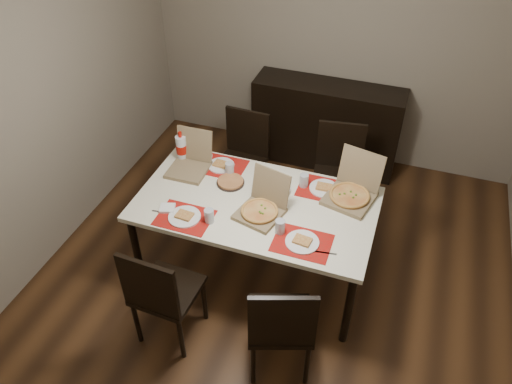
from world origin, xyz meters
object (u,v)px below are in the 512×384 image
chair_near_right (281,324)px  chair_far_right (338,170)px  soda_bottle (181,148)px  chair_far_left (243,156)px  dining_table (256,209)px  sideboard (326,125)px  dip_bowl (282,191)px  chair_near_left (161,292)px  pizza_box_center (262,208)px

chair_near_right → chair_far_right: size_ratio=1.00×
chair_near_right → soda_bottle: (-1.22, 1.14, 0.35)m
chair_far_left → chair_near_right: bearing=-62.1°
chair_near_right → dining_table: bearing=119.1°
sideboard → soda_bottle: 1.73m
sideboard → chair_far_left: bearing=-124.0°
soda_bottle → dining_table: bearing=-22.4°
chair_near_right → dip_bowl: (-0.31, 0.99, 0.25)m
chair_near_left → chair_far_right: (0.85, 1.77, 0.00)m
chair_far_left → dip_bowl: chair_far_left is taller
dining_table → chair_far_left: bearing=116.6°
sideboard → chair_near_right: chair_near_right is taller
pizza_box_center → chair_far_left: bearing=118.0°
chair_near_left → dip_bowl: (0.54, 1.02, 0.25)m
sideboard → chair_far_left: size_ratio=1.61×
sideboard → dining_table: (-0.17, -1.72, 0.23)m
dip_bowl → dining_table: bearing=-131.4°
chair_far_right → pizza_box_center: size_ratio=2.30×
chair_near_right → chair_far_right: bearing=90.1°
sideboard → chair_near_right: size_ratio=1.61×
chair_near_left → pizza_box_center: pizza_box_center is taller
pizza_box_center → dip_bowl: size_ratio=3.06×
chair_near_left → chair_far_right: 1.96m
chair_far_right → chair_far_left: bearing=-174.8°
dining_table → pizza_box_center: bearing=-51.8°
chair_near_left → pizza_box_center: size_ratio=2.30×
chair_far_left → sideboard: bearing=56.0°
chair_near_left → pizza_box_center: 0.93m
chair_far_right → soda_bottle: size_ratio=3.46×
sideboard → chair_near_right: (0.29, -2.54, 0.06)m
chair_far_left → dip_bowl: (0.57, -0.67, 0.25)m
dining_table → dip_bowl: 0.24m
dining_table → chair_near_right: (0.46, -0.82, -0.17)m
sideboard → pizza_box_center: pizza_box_center is taller
chair_near_left → dip_bowl: 1.18m
dining_table → chair_near_right: size_ratio=1.94×
dip_bowl → soda_bottle: size_ratio=0.49×
sideboard → soda_bottle: size_ratio=5.58×
chair_far_left → soda_bottle: bearing=-122.9°
chair_far_left → soda_bottle: soda_bottle is taller
sideboard → chair_far_right: 0.85m
sideboard → dip_bowl: (-0.02, -1.55, 0.32)m
soda_bottle → chair_near_left: bearing=-72.2°
chair_far_right → pizza_box_center: bearing=-110.1°
chair_near_left → dip_bowl: size_ratio=7.04×
dining_table → pizza_box_center: 0.18m
soda_bottle → chair_far_left: bearing=57.1°
dining_table → dip_bowl: bearing=48.6°
chair_far_left → dining_table: bearing=-63.4°
soda_bottle → chair_far_right: bearing=26.5°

